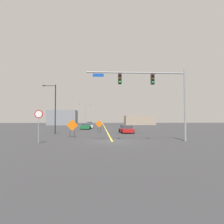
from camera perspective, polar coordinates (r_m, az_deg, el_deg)
name	(u,v)px	position (r m, az deg, el deg)	size (l,w,h in m)	color
ground	(112,142)	(20.31, 0.07, -8.35)	(210.39, 210.39, 0.00)	#2D2D30
road_centre_stripe	(103,125)	(78.64, -2.43, -3.67)	(0.16, 116.88, 0.01)	yellow
traffic_signal_assembly	(154,87)	(21.12, 11.76, 6.88)	(10.16, 0.44, 7.33)	gray
stop_sign	(39,120)	(19.66, -20.01, -2.13)	(0.76, 0.07, 3.08)	gray
street_lamp_near_right	(85,112)	(80.16, -7.61, -0.03)	(4.76, 0.24, 8.35)	gray
street_lamp_mid_right	(54,106)	(31.61, -15.99, 1.51)	(2.02, 0.24, 7.44)	black
construction_sign_left_lane	(72,126)	(25.48, -11.16, -3.87)	(1.41, 0.16, 2.21)	orange
construction_sign_right_shoulder	(99,125)	(34.67, -3.64, -3.56)	(1.24, 0.28, 2.05)	orange
construction_sign_median_far	(99,123)	(49.64, -3.68, -3.14)	(1.18, 0.23, 2.00)	orange
car_red_distant	(126,129)	(32.80, 4.06, -4.86)	(2.15, 4.23, 1.27)	red
car_green_mid	(86,126)	(45.27, -7.39, -4.04)	(2.23, 4.04, 1.32)	#196B38
car_blue_far	(90,124)	(66.09, -6.32, -3.41)	(2.15, 4.56, 1.38)	#1E389E
car_white_passing	(89,126)	(51.80, -6.52, -3.81)	(2.31, 4.39, 1.28)	white
roadside_building_east	(139,120)	(80.60, 7.73, -2.31)	(11.56, 6.53, 3.65)	gray
roadside_building_west	(63,118)	(78.78, -13.72, -1.57)	(10.39, 8.19, 5.60)	gray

